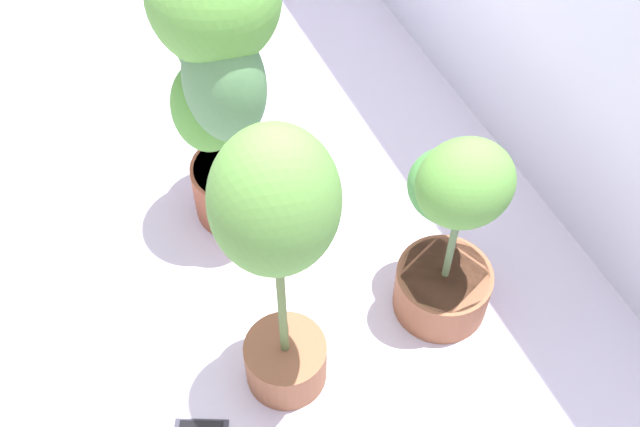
# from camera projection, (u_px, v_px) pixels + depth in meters

# --- Properties ---
(ground_plane) EXTENTS (8.00, 8.00, 0.00)m
(ground_plane) POSITION_uv_depth(u_px,v_px,m) (290.00, 269.00, 2.47)
(ground_plane) COLOR silver
(ground_plane) RESTS_ON ground
(potted_plant_front_right) EXTENTS (0.31, 0.29, 0.96)m
(potted_plant_front_right) POSITION_uv_depth(u_px,v_px,m) (277.00, 242.00, 1.78)
(potted_plant_front_right) COLOR brown
(potted_plant_front_right) RESTS_ON ground
(potted_plant_front_left) EXTENTS (0.45, 0.45, 1.01)m
(potted_plant_front_left) POSITION_uv_depth(u_px,v_px,m) (219.00, 64.00, 2.13)
(potted_plant_front_left) COLOR #964D34
(potted_plant_front_left) RESTS_ON ground
(potted_plant_back_right) EXTENTS (0.37, 0.31, 0.68)m
(potted_plant_back_right) POSITION_uv_depth(u_px,v_px,m) (452.00, 226.00, 2.13)
(potted_plant_back_right) COLOR brown
(potted_plant_back_right) RESTS_ON ground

